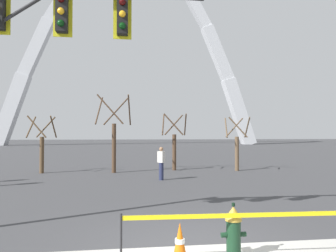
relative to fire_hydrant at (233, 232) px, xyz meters
name	(u,v)px	position (x,y,z in m)	size (l,w,h in m)	color
ground_plane	(193,249)	(-0.62, 0.58, -0.47)	(240.00, 240.00, 0.00)	#3D3D3F
fire_hydrant	(233,232)	(0.00, 0.00, 0.00)	(0.46, 0.48, 0.99)	black
caution_tape_barrier	(247,227)	(0.17, -0.20, 0.13)	(4.39, 0.22, 0.89)	#232326
traffic_cone_by_hydrant	(180,244)	(-1.01, -0.21, -0.11)	(0.36, 0.36, 0.73)	black
traffic_signal_gantry	(14,45)	(-4.45, 2.13, 3.80)	(6.42, 0.44, 6.00)	#232326
monument_arch	(130,53)	(-0.62, 60.65, 17.89)	(52.02, 2.52, 41.47)	silver
tree_far_left	(42,148)	(-6.54, 13.76, 0.97)	(1.51, 1.52, 3.24)	brown
tree_left_mid	(114,138)	(-2.50, 13.45, 1.50)	(2.03, 2.04, 4.42)	#473323
tree_center_left	(174,145)	(1.13, 14.29, 1.06)	(1.60, 1.61, 3.45)	#473323
tree_center_right	(237,147)	(4.84, 13.49, 0.96)	(1.51, 1.51, 3.23)	brown
pedestrian_standing_center	(161,163)	(-0.15, 10.09, 0.35)	(0.37, 0.39, 1.59)	#232847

